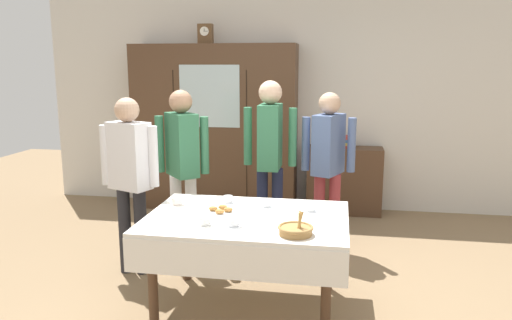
{
  "coord_description": "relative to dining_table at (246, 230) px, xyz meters",
  "views": [
    {
      "loc": [
        0.66,
        -3.68,
        1.85
      ],
      "look_at": [
        0.0,
        0.2,
        1.08
      ],
      "focal_mm": 34.63,
      "sensor_mm": 36.0,
      "label": 1
    }
  ],
  "objects": [
    {
      "name": "dining_table",
      "position": [
        0.0,
        0.0,
        0.0
      ],
      "size": [
        1.5,
        1.06,
        0.73
      ],
      "color": "#4C3321",
      "rests_on": "ground"
    },
    {
      "name": "person_behind_table_right",
      "position": [
        -0.0,
        1.25,
        0.41
      ],
      "size": [
        0.52,
        0.36,
        1.69
      ],
      "color": "#191E38",
      "rests_on": "ground"
    },
    {
      "name": "tea_cup_center",
      "position": [
        0.11,
        0.28,
        0.13
      ],
      "size": [
        0.13,
        0.13,
        0.06
      ],
      "color": "white",
      "rests_on": "dining_table"
    },
    {
      "name": "person_beside_shelf",
      "position": [
        0.56,
        1.34,
        0.33
      ],
      "size": [
        0.52,
        0.41,
        1.58
      ],
      "color": "#933338",
      "rests_on": "ground"
    },
    {
      "name": "bread_basket",
      "position": [
        0.4,
        -0.31,
        0.13
      ],
      "size": [
        0.24,
        0.24,
        0.16
      ],
      "color": "#9E7542",
      "rests_on": "dining_table"
    },
    {
      "name": "tea_cup_far_right",
      "position": [
        -0.25,
        -0.24,
        0.13
      ],
      "size": [
        0.13,
        0.13,
        0.06
      ],
      "color": "white",
      "rests_on": "dining_table"
    },
    {
      "name": "tea_cup_front_edge",
      "position": [
        -0.61,
        0.21,
        0.13
      ],
      "size": [
        0.13,
        0.13,
        0.06
      ],
      "color": "white",
      "rests_on": "dining_table"
    },
    {
      "name": "book_stack",
      "position": [
        0.74,
        2.64,
        0.28
      ],
      "size": [
        0.15,
        0.21,
        0.14
      ],
      "color": "#99332D",
      "rests_on": "bookshelf_low"
    },
    {
      "name": "wall_cabinet",
      "position": [
        -0.9,
        2.59,
        0.42
      ],
      "size": [
        2.06,
        0.46,
        2.08
      ],
      "color": "#4C3321",
      "rests_on": "ground"
    },
    {
      "name": "tea_cup_mid_right",
      "position": [
        0.46,
        0.22,
        0.13
      ],
      "size": [
        0.13,
        0.13,
        0.06
      ],
      "color": "white",
      "rests_on": "dining_table"
    },
    {
      "name": "bookshelf_low",
      "position": [
        0.74,
        2.64,
        -0.21
      ],
      "size": [
        0.91,
        0.35,
        0.83
      ],
      "color": "#4C3321",
      "rests_on": "ground"
    },
    {
      "name": "back_wall",
      "position": [
        0.0,
        2.88,
        0.72
      ],
      "size": [
        6.4,
        0.1,
        2.7
      ],
      "primitive_type": "cube",
      "color": "silver",
      "rests_on": "ground"
    },
    {
      "name": "tea_cup_near_left",
      "position": [
        -0.05,
        -0.23,
        0.13
      ],
      "size": [
        0.13,
        0.13,
        0.06
      ],
      "color": "white",
      "rests_on": "dining_table"
    },
    {
      "name": "person_behind_table_left",
      "position": [
        -0.8,
        0.96,
        0.35
      ],
      "size": [
        0.52,
        0.4,
        1.61
      ],
      "color": "silver",
      "rests_on": "ground"
    },
    {
      "name": "ground_plane",
      "position": [
        0.0,
        0.23,
        -0.63
      ],
      "size": [
        12.0,
        12.0,
        0.0
      ],
      "primitive_type": "plane",
      "color": "#846B4C",
      "rests_on": "ground"
    },
    {
      "name": "pastry_plate",
      "position": [
        -0.21,
        0.08,
        0.11
      ],
      "size": [
        0.28,
        0.28,
        0.05
      ],
      "color": "white",
      "rests_on": "dining_table"
    },
    {
      "name": "spoon_far_right",
      "position": [
        0.36,
        -0.07,
        0.1
      ],
      "size": [
        0.12,
        0.02,
        0.01
      ],
      "color": "silver",
      "rests_on": "dining_table"
    },
    {
      "name": "spoon_mid_left",
      "position": [
        0.2,
        -0.1,
        0.1
      ],
      "size": [
        0.12,
        0.02,
        0.01
      ],
      "color": "silver",
      "rests_on": "dining_table"
    },
    {
      "name": "tea_cup_near_right",
      "position": [
        -0.21,
        0.34,
        0.13
      ],
      "size": [
        0.13,
        0.13,
        0.06
      ],
      "color": "white",
      "rests_on": "dining_table"
    },
    {
      "name": "person_by_cabinet",
      "position": [
        -1.12,
        0.49,
        0.32
      ],
      "size": [
        0.52,
        0.32,
        1.57
      ],
      "color": "#232328",
      "rests_on": "ground"
    },
    {
      "name": "mantel_clock",
      "position": [
        -1.0,
        2.59,
        1.58
      ],
      "size": [
        0.18,
        0.11,
        0.24
      ],
      "color": "brown",
      "rests_on": "wall_cabinet"
    }
  ]
}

